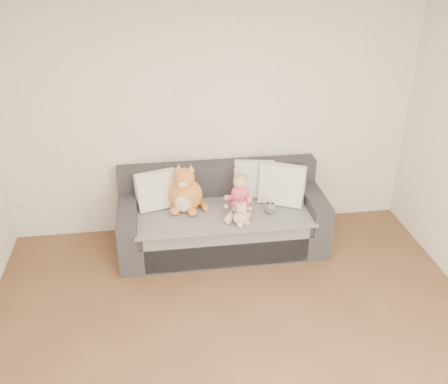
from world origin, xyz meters
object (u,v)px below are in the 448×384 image
(teddy_bear, at_px, (242,216))
(sippy_cup, at_px, (235,212))
(sofa, at_px, (222,219))
(toddler, at_px, (240,197))
(plush_cat, at_px, (186,193))

(teddy_bear, bearing_deg, sippy_cup, 85.12)
(sofa, height_order, toddler, toddler)
(toddler, xyz_separation_m, sippy_cup, (-0.07, -0.12, -0.11))
(sippy_cup, bearing_deg, toddler, 59.42)
(teddy_bear, relative_size, sippy_cup, 2.01)
(toddler, height_order, plush_cat, plush_cat)
(plush_cat, xyz_separation_m, teddy_bear, (0.53, -0.39, -0.10))
(plush_cat, distance_m, teddy_bear, 0.67)
(toddler, relative_size, teddy_bear, 1.72)
(sippy_cup, bearing_deg, plush_cat, 152.65)
(sofa, bearing_deg, plush_cat, -179.49)
(teddy_bear, height_order, sippy_cup, teddy_bear)
(toddler, bearing_deg, teddy_bear, -75.77)
(toddler, distance_m, sippy_cup, 0.18)
(sofa, height_order, teddy_bear, sofa)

